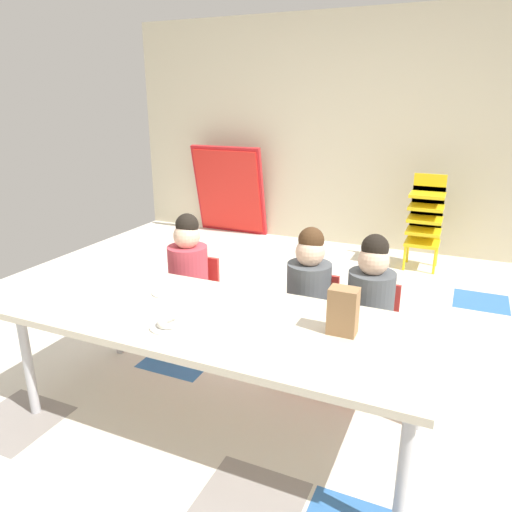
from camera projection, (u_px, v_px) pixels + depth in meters
name	position (u px, v px, depth m)	size (l,w,h in m)	color
ground_plane	(270.00, 343.00, 3.35)	(5.55, 5.19, 0.02)	silver
back_wall	(362.00, 134.00, 5.20)	(5.55, 0.10, 2.50)	beige
craft_table	(219.00, 325.00, 2.36)	(2.07, 0.82, 0.60)	beige
seated_child_near_camera	(189.00, 269.00, 3.13)	(0.32, 0.31, 0.92)	red
seated_child_middle_seat	(309.00, 288.00, 2.82)	(0.32, 0.32, 0.92)	red
seated_child_far_right	(371.00, 298.00, 2.68)	(0.34, 0.34, 0.92)	red
kid_chair_yellow_stack	(425.00, 217.00, 4.66)	(0.32, 0.30, 0.92)	yellow
folded_activity_table	(229.00, 191.00, 5.85)	(0.90, 0.29, 1.09)	red
paper_bag_brown	(343.00, 311.00, 2.15)	(0.13, 0.09, 0.22)	#9E754C
paper_plate_near_edge	(169.00, 326.00, 2.24)	(0.18, 0.18, 0.01)	white
paper_plate_center_table	(169.00, 292.00, 2.63)	(0.18, 0.18, 0.01)	white
donut_powdered_on_plate	(169.00, 322.00, 2.23)	(0.11, 0.11, 0.03)	white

